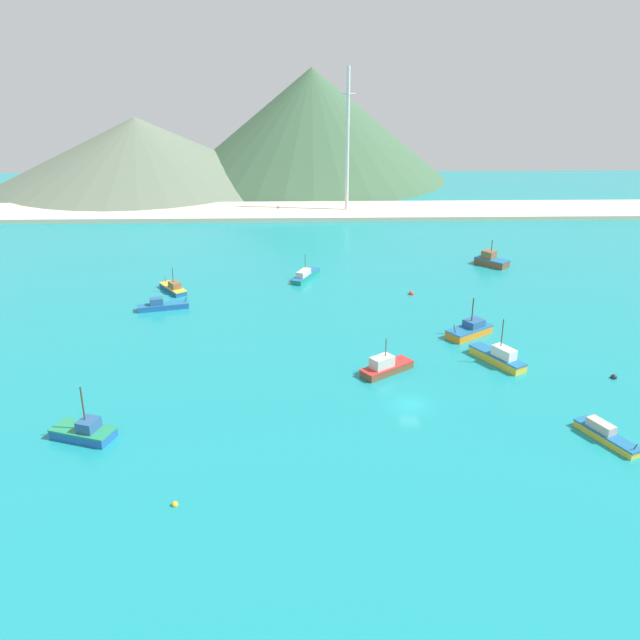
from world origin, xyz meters
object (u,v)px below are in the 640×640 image
fishing_boat_7 (470,330)px  buoy_1 (614,377)px  fishing_boat_1 (606,434)px  radio_tower (348,141)px  fishing_boat_2 (499,357)px  fishing_boat_3 (84,431)px  fishing_boat_4 (305,275)px  fishing_boat_0 (385,367)px  fishing_boat_5 (162,306)px  fishing_boat_8 (173,288)px  fishing_boat_6 (491,260)px  buoy_2 (411,294)px  buoy_0 (175,504)px

fishing_boat_7 → buoy_1: 22.29m
fishing_boat_7 → buoy_1: fishing_boat_7 is taller
fishing_boat_1 → radio_tower: 117.36m
fishing_boat_2 → fishing_boat_3: 56.40m
fishing_boat_4 → fishing_boat_2: bearing=-54.5°
fishing_boat_1 → fishing_boat_7: size_ratio=1.04×
fishing_boat_0 → fishing_boat_7: fishing_boat_7 is taller
fishing_boat_0 → fishing_boat_5: bearing=144.6°
fishing_boat_1 → fishing_boat_8: 78.50m
fishing_boat_7 → radio_tower: size_ratio=0.22×
fishing_boat_6 → fishing_boat_1: bearing=-93.5°
fishing_boat_2 → fishing_boat_3: (-53.23, -18.65, -0.13)m
fishing_boat_2 → fishing_boat_7: fishing_boat_2 is taller
fishing_boat_4 → fishing_boat_7: size_ratio=1.14×
buoy_1 → buoy_2: (-22.65, 34.21, 0.01)m
buoy_2 → fishing_boat_1: bearing=-73.2°
fishing_boat_0 → buoy_2: fishing_boat_0 is taller
fishing_boat_6 → buoy_1: size_ratio=8.19×
buoy_2 → fishing_boat_7: bearing=-71.6°
fishing_boat_1 → buoy_1: (7.66, 15.42, -0.56)m
fishing_boat_8 → buoy_1: size_ratio=8.71×
fishing_boat_4 → fishing_boat_5: bearing=-147.5°
fishing_boat_5 → buoy_0: fishing_boat_5 is taller
fishing_boat_0 → fishing_boat_7: 19.46m
fishing_boat_5 → fishing_boat_0: bearing=-35.4°
fishing_boat_0 → fishing_boat_2: size_ratio=0.87×
radio_tower → buoy_2: bearing=-82.9°
fishing_boat_1 → buoy_2: fishing_boat_1 is taller
fishing_boat_1 → fishing_boat_4: 68.21m
fishing_boat_0 → buoy_2: 32.88m
fishing_boat_1 → fishing_boat_7: 31.80m
buoy_0 → radio_tower: 128.35m
fishing_boat_7 → fishing_boat_8: size_ratio=1.09×
buoy_0 → buoy_1: buoy_1 is taller
fishing_boat_6 → radio_tower: radio_tower is taller
fishing_boat_3 → buoy_1: size_ratio=9.30×
buoy_1 → radio_tower: size_ratio=0.02×
buoy_1 → radio_tower: bearing=107.3°
fishing_boat_0 → fishing_boat_7: bearing=40.9°
fishing_boat_3 → fishing_boat_4: size_ratio=0.86×
fishing_boat_2 → fishing_boat_4: size_ratio=0.99×
fishing_boat_7 → fishing_boat_1: bearing=-74.2°
fishing_boat_1 → radio_tower: size_ratio=0.22×
fishing_boat_7 → buoy_2: size_ratio=8.65×
fishing_boat_4 → fishing_boat_8: bearing=-164.5°
buoy_2 → radio_tower: size_ratio=0.02×
fishing_boat_6 → fishing_boat_8: 64.34m
buoy_0 → buoy_2: buoy_2 is taller
fishing_boat_1 → fishing_boat_3: 60.12m
fishing_boat_8 → fishing_boat_2: bearing=-31.5°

